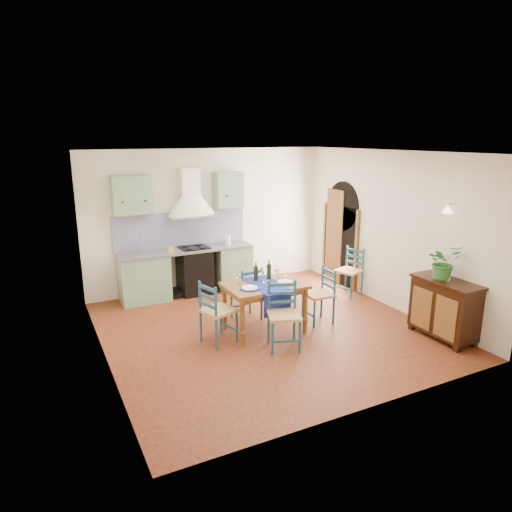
{
  "coord_description": "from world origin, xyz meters",
  "views": [
    {
      "loc": [
        -3.23,
        -6.06,
        3.03
      ],
      "look_at": [
        -0.04,
        0.3,
        1.15
      ],
      "focal_mm": 32.0,
      "sensor_mm": 36.0,
      "label": 1
    }
  ],
  "objects_px": {
    "chair_near": "(284,315)",
    "sideboard": "(444,307)",
    "potted_plant": "(444,262)",
    "dining_table": "(265,290)"
  },
  "relations": [
    {
      "from": "chair_near",
      "to": "potted_plant",
      "type": "xyz_separation_m",
      "value": [
        2.33,
        -0.74,
        0.69
      ]
    },
    {
      "from": "dining_table",
      "to": "potted_plant",
      "type": "relative_size",
      "value": 2.31
    },
    {
      "from": "chair_near",
      "to": "potted_plant",
      "type": "height_order",
      "value": "potted_plant"
    },
    {
      "from": "chair_near",
      "to": "potted_plant",
      "type": "relative_size",
      "value": 1.84
    },
    {
      "from": "sideboard",
      "to": "potted_plant",
      "type": "distance_m",
      "value": 0.7
    },
    {
      "from": "chair_near",
      "to": "sideboard",
      "type": "height_order",
      "value": "chair_near"
    },
    {
      "from": "dining_table",
      "to": "sideboard",
      "type": "bearing_deg",
      "value": -32.13
    },
    {
      "from": "sideboard",
      "to": "potted_plant",
      "type": "relative_size",
      "value": 1.96
    },
    {
      "from": "dining_table",
      "to": "chair_near",
      "type": "relative_size",
      "value": 1.26
    },
    {
      "from": "dining_table",
      "to": "sideboard",
      "type": "xyz_separation_m",
      "value": [
        2.32,
        -1.46,
        -0.19
      ]
    }
  ]
}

